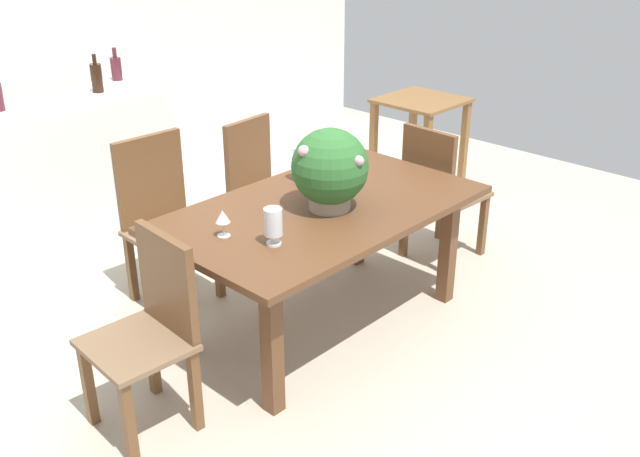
% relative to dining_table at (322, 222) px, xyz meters
% --- Properties ---
extents(ground_plane, '(7.04, 7.04, 0.00)m').
position_rel_dining_table_xyz_m(ground_plane, '(0.00, 0.13, -0.64)').
color(ground_plane, '#BCB29E').
extents(back_wall, '(6.40, 0.10, 2.60)m').
position_rel_dining_table_xyz_m(back_wall, '(0.00, 2.73, 0.66)').
color(back_wall, white).
rests_on(back_wall, ground).
extents(dining_table, '(1.73, 1.02, 0.73)m').
position_rel_dining_table_xyz_m(dining_table, '(0.00, 0.00, 0.00)').
color(dining_table, brown).
rests_on(dining_table, ground).
extents(chair_far_right, '(0.46, 0.44, 0.92)m').
position_rel_dining_table_xyz_m(chair_far_right, '(0.38, 0.92, -0.13)').
color(chair_far_right, brown).
rests_on(chair_far_right, ground).
extents(chair_far_left, '(0.49, 0.43, 0.98)m').
position_rel_dining_table_xyz_m(chair_far_left, '(-0.38, 0.93, -0.10)').
color(chair_far_left, brown).
rests_on(chair_far_left, ground).
extents(chair_head_end, '(0.43, 0.46, 0.92)m').
position_rel_dining_table_xyz_m(chair_head_end, '(-1.10, -0.01, -0.13)').
color(chair_head_end, brown).
rests_on(chair_head_end, ground).
extents(chair_foot_end, '(0.49, 0.45, 0.93)m').
position_rel_dining_table_xyz_m(chair_foot_end, '(1.09, 0.01, -0.13)').
color(chair_foot_end, brown).
rests_on(chair_foot_end, ground).
extents(flower_centerpiece, '(0.40, 0.41, 0.43)m').
position_rel_dining_table_xyz_m(flower_centerpiece, '(-0.00, -0.06, 0.32)').
color(flower_centerpiece, gray).
rests_on(flower_centerpiece, dining_table).
extents(crystal_vase_left, '(0.09, 0.09, 0.20)m').
position_rel_dining_table_xyz_m(crystal_vase_left, '(0.19, 0.33, 0.21)').
color(crystal_vase_left, silver).
rests_on(crystal_vase_left, dining_table).
extents(crystal_vase_center_near, '(0.09, 0.09, 0.18)m').
position_rel_dining_table_xyz_m(crystal_vase_center_near, '(-0.50, -0.15, 0.20)').
color(crystal_vase_center_near, silver).
rests_on(crystal_vase_center_near, dining_table).
extents(wine_glass, '(0.07, 0.07, 0.14)m').
position_rel_dining_table_xyz_m(wine_glass, '(-0.60, 0.09, 0.19)').
color(wine_glass, silver).
rests_on(wine_glass, dining_table).
extents(kitchen_counter, '(1.51, 0.60, 0.97)m').
position_rel_dining_table_xyz_m(kitchen_counter, '(-0.35, 2.16, -0.15)').
color(kitchen_counter, white).
rests_on(kitchen_counter, ground).
extents(wine_bottle_green, '(0.08, 0.08, 0.24)m').
position_rel_dining_table_xyz_m(wine_bottle_green, '(0.27, 2.34, 0.42)').
color(wine_bottle_green, '#511E28').
rests_on(wine_bottle_green, kitchen_counter).
extents(wine_bottle_dark, '(0.08, 0.08, 0.26)m').
position_rel_dining_table_xyz_m(wine_bottle_dark, '(-0.01, 2.13, 0.44)').
color(wine_bottle_dark, black).
rests_on(wine_bottle_dark, kitchen_counter).
extents(side_table, '(0.59, 0.59, 0.79)m').
position_rel_dining_table_xyz_m(side_table, '(1.95, 0.78, -0.05)').
color(side_table, brown).
rests_on(side_table, ground).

